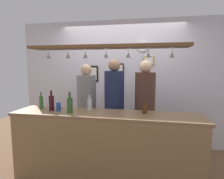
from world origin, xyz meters
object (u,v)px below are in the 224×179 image
object	(u,v)px
bottle_soda_clear	(90,104)
person_left_grey_shirt	(87,102)
person_right_brown_shirt	(145,102)
wall_clock	(143,46)
picture_frame_upper_small	(149,61)
picture_frame_caricature	(92,74)
bottle_wine_dark_red	(51,103)
bottle_beer_brown_stubby	(145,108)
drink_can	(59,107)
picture_frame_crest	(119,70)
bottle_champagne_green	(70,104)
bottle_beer_green_import	(41,102)
person_middle_navy_shirt	(114,100)

from	to	relation	value
bottle_soda_clear	person_left_grey_shirt	bearing A→B (deg)	113.34
person_right_brown_shirt	wall_clock	distance (m)	1.25
picture_frame_upper_small	picture_frame_caricature	world-z (taller)	picture_frame_upper_small
person_right_brown_shirt	bottle_wine_dark_red	bearing A→B (deg)	-154.69
bottle_beer_brown_stubby	drink_can	bearing A→B (deg)	-175.45
bottle_beer_brown_stubby	wall_clock	world-z (taller)	wall_clock
person_left_grey_shirt	picture_frame_caricature	size ratio (longest dim) A/B	4.99
bottle_soda_clear	drink_can	world-z (taller)	bottle_soda_clear
picture_frame_crest	wall_clock	size ratio (longest dim) A/B	1.18
bottle_champagne_green	wall_clock	distance (m)	1.98
bottle_wine_dark_red	picture_frame_caricature	xyz separation A→B (m)	(0.20, 1.40, 0.37)
bottle_soda_clear	bottle_beer_green_import	distance (m)	0.78
bottle_champagne_green	bottle_beer_green_import	bearing A→B (deg)	163.93
person_left_grey_shirt	wall_clock	xyz separation A→B (m)	(0.94, 0.75, 1.04)
person_left_grey_shirt	bottle_champagne_green	size ratio (longest dim) A/B	5.65
picture_frame_crest	picture_frame_caricature	bearing A→B (deg)	180.00
bottle_beer_brown_stubby	picture_frame_caricature	xyz separation A→B (m)	(-1.17, 1.31, 0.42)
bottle_soda_clear	picture_frame_upper_small	size ratio (longest dim) A/B	1.05
bottle_beer_brown_stubby	bottle_soda_clear	bearing A→B (deg)	179.31
person_right_brown_shirt	wall_clock	world-z (taller)	wall_clock
bottle_wine_dark_red	picture_frame_caricature	world-z (taller)	picture_frame_caricature
bottle_wine_dark_red	wall_clock	world-z (taller)	wall_clock
bottle_champagne_green	bottle_soda_clear	bearing A→B (deg)	36.75
person_left_grey_shirt	person_right_brown_shirt	xyz separation A→B (m)	(1.03, 0.00, 0.04)
person_right_brown_shirt	picture_frame_crest	xyz separation A→B (m)	(-0.56, 0.76, 0.52)
bottle_beer_green_import	bottle_beer_brown_stubby	distance (m)	1.59
person_left_grey_shirt	picture_frame_upper_small	world-z (taller)	picture_frame_upper_small
person_middle_navy_shirt	picture_frame_upper_small	distance (m)	1.17
bottle_champagne_green	picture_frame_caricature	world-z (taller)	picture_frame_caricature
person_right_brown_shirt	bottle_soda_clear	bearing A→B (deg)	-145.60
bottle_soda_clear	bottle_wine_dark_red	distance (m)	0.57
person_right_brown_shirt	picture_frame_upper_small	bearing A→B (deg)	87.40
bottle_soda_clear	bottle_beer_brown_stubby	xyz separation A→B (m)	(0.81, -0.01, -0.02)
person_right_brown_shirt	drink_can	distance (m)	1.40
bottle_soda_clear	bottle_beer_green_import	world-z (taller)	bottle_beer_green_import
picture_frame_caricature	bottle_soda_clear	bearing A→B (deg)	-74.49
picture_frame_caricature	picture_frame_crest	world-z (taller)	picture_frame_crest
person_middle_navy_shirt	picture_frame_upper_small	size ratio (longest dim) A/B	8.09
person_right_brown_shirt	picture_frame_upper_small	size ratio (longest dim) A/B	7.99
person_right_brown_shirt	bottle_beer_brown_stubby	bearing A→B (deg)	-88.14
person_right_brown_shirt	bottle_beer_green_import	size ratio (longest dim) A/B	6.76
bottle_champagne_green	picture_frame_caricature	size ratio (longest dim) A/B	0.88
bottle_champagne_green	person_middle_navy_shirt	bearing A→B (deg)	54.73
bottle_beer_green_import	wall_clock	size ratio (longest dim) A/B	1.18
picture_frame_upper_small	person_middle_navy_shirt	bearing A→B (deg)	-126.13
picture_frame_caricature	wall_clock	bearing A→B (deg)	-0.34
picture_frame_upper_small	person_left_grey_shirt	bearing A→B (deg)	-144.38
bottle_champagne_green	picture_frame_caricature	distance (m)	1.53
picture_frame_upper_small	picture_frame_crest	size ratio (longest dim) A/B	0.85
bottle_beer_brown_stubby	person_left_grey_shirt	bearing A→B (deg)	152.13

